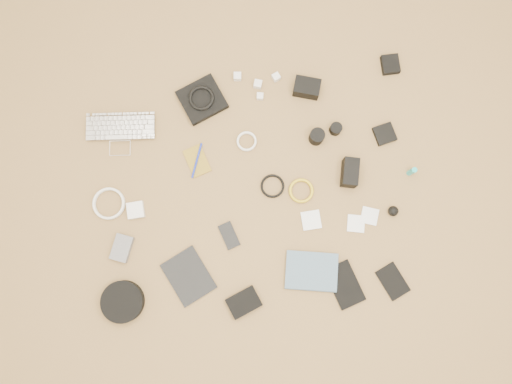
{
  "coord_description": "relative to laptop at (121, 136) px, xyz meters",
  "views": [
    {
      "loc": [
        -0.03,
        -0.29,
        2.16
      ],
      "look_at": [
        0.01,
        -0.0,
        0.02
      ],
      "focal_mm": 35.0,
      "sensor_mm": 36.0,
      "label": 1
    }
  ],
  "objects": [
    {
      "name": "power_brick",
      "position": [
        0.03,
        -0.34,
        0.0
      ],
      "size": [
        0.07,
        0.07,
        0.03
      ],
      "primitive_type": "cube",
      "rotation": [
        0.0,
        0.0,
        0.02
      ],
      "color": "silver",
      "rests_on": "ground"
    },
    {
      "name": "notebook_black_b",
      "position": [
        1.08,
        -0.79,
        -0.01
      ],
      "size": [
        0.14,
        0.16,
        0.01
      ],
      "primitive_type": "cube",
      "rotation": [
        0.0,
        0.0,
        0.39
      ],
      "color": "black",
      "rests_on": "ground"
    },
    {
      "name": "phone",
      "position": [
        0.42,
        -0.5,
        -0.01
      ],
      "size": [
        0.09,
        0.13,
        0.01
      ],
      "primitive_type": "cube",
      "rotation": [
        0.0,
        0.0,
        0.28
      ],
      "color": "black",
      "rests_on": "ground"
    },
    {
      "name": "dslr_camera",
      "position": [
        0.85,
        0.1,
        0.02
      ],
      "size": [
        0.13,
        0.11,
        0.07
      ],
      "primitive_type": "cube",
      "rotation": [
        0.0,
        0.0,
        -0.33
      ],
      "color": "black",
      "rests_on": "ground"
    },
    {
      "name": "cable_white_a",
      "position": [
        0.55,
        -0.1,
        -0.01
      ],
      "size": [
        0.1,
        0.1,
        0.01
      ],
      "primitive_type": "torus",
      "rotation": [
        0.0,
        0.0,
        0.18
      ],
      "color": "silver",
      "rests_on": "ground"
    },
    {
      "name": "laptop",
      "position": [
        0.0,
        0.0,
        0.0
      ],
      "size": [
        0.33,
        0.25,
        0.02
      ],
      "primitive_type": "imported",
      "rotation": [
        0.0,
        0.0,
        -0.11
      ],
      "color": "#BAB9BE",
      "rests_on": "ground"
    },
    {
      "name": "lens_pouch",
      "position": [
        1.24,
        0.16,
        0.0
      ],
      "size": [
        0.08,
        0.09,
        0.03
      ],
      "primitive_type": "cube",
      "rotation": [
        0.0,
        0.0,
        -0.02
      ],
      "color": "black",
      "rests_on": "ground"
    },
    {
      "name": "charger_d",
      "position": [
        0.64,
        0.09,
        0.0
      ],
      "size": [
        0.03,
        0.03,
        0.03
      ],
      "primitive_type": "cube",
      "rotation": [
        0.0,
        0.0,
        -0.2
      ],
      "color": "silver",
      "rests_on": "ground"
    },
    {
      "name": "battery_charger",
      "position": [
        -0.04,
        -0.49,
        0.0
      ],
      "size": [
        0.11,
        0.13,
        0.03
      ],
      "primitive_type": "cube",
      "rotation": [
        0.0,
        0.0,
        -0.41
      ],
      "color": "#5E5E63",
      "rests_on": "ground"
    },
    {
      "name": "headphone_pouch",
      "position": [
        0.38,
        0.11,
        0.0
      ],
      "size": [
        0.23,
        0.22,
        0.03
      ],
      "primitive_type": "cube",
      "rotation": [
        0.0,
        0.0,
        0.36
      ],
      "color": "black",
      "rests_on": "ground"
    },
    {
      "name": "lens_cleaner",
      "position": [
        1.23,
        -0.34,
        0.03
      ],
      "size": [
        0.03,
        0.03,
        0.08
      ],
      "primitive_type": "cylinder",
      "rotation": [
        0.0,
        0.0,
        0.41
      ],
      "color": "#1AA5AB",
      "rests_on": "ground"
    },
    {
      "name": "filter_case_mid",
      "position": [
        0.97,
        -0.53,
        -0.01
      ],
      "size": [
        0.09,
        0.09,
        0.01
      ],
      "primitive_type": "cube",
      "rotation": [
        0.0,
        0.0,
        -0.24
      ],
      "color": "silver",
      "rests_on": "ground"
    },
    {
      "name": "filter_case_left",
      "position": [
        0.78,
        -0.48,
        -0.01
      ],
      "size": [
        0.08,
        0.08,
        0.01
      ],
      "primitive_type": "cube",
      "rotation": [
        0.0,
        0.0,
        0.01
      ],
      "color": "silver",
      "rests_on": "ground"
    },
    {
      "name": "cable_yellow",
      "position": [
        0.75,
        -0.35,
        -0.01
      ],
      "size": [
        0.14,
        0.14,
        0.01
      ],
      "primitive_type": "torus",
      "rotation": [
        0.0,
        0.0,
        0.36
      ],
      "color": "gold",
      "rests_on": "ground"
    },
    {
      "name": "notebook_black_a",
      "position": [
        0.87,
        -0.78,
        -0.01
      ],
      "size": [
        0.16,
        0.21,
        0.01
      ],
      "primitive_type": "cube",
      "rotation": [
        0.0,
        0.0,
        0.28
      ],
      "color": "black",
      "rests_on": "ground"
    },
    {
      "name": "paperback",
      "position": [
        0.73,
        -0.78,
        -0.0
      ],
      "size": [
        0.25,
        0.21,
        0.02
      ],
      "primitive_type": "imported",
      "rotation": [
        0.0,
        0.0,
        1.36
      ],
      "color": "#465E76",
      "rests_on": "ground"
    },
    {
      "name": "headphones",
      "position": [
        0.38,
        0.11,
        0.03
      ],
      "size": [
        0.14,
        0.14,
        0.01
      ],
      "primitive_type": "torus",
      "rotation": [
        0.0,
        0.0,
        0.26
      ],
      "color": "black",
      "rests_on": "headphone_pouch"
    },
    {
      "name": "charger_b",
      "position": [
        0.63,
        0.15,
        0.0
      ],
      "size": [
        0.04,
        0.04,
        0.03
      ],
      "primitive_type": "cube",
      "rotation": [
        0.0,
        0.0,
        -0.35
      ],
      "color": "silver",
      "rests_on": "ground"
    },
    {
      "name": "cable_white_b",
      "position": [
        -0.08,
        -0.29,
        -0.01
      ],
      "size": [
        0.17,
        0.17,
        0.01
      ],
      "primitive_type": "torus",
      "rotation": [
        0.0,
        0.0,
        0.24
      ],
      "color": "silver",
      "rests_on": "ground"
    },
    {
      "name": "charger_c",
      "position": [
        0.72,
        0.17,
        0.0
      ],
      "size": [
        0.04,
        0.04,
        0.03
      ],
      "primitive_type": "cube",
      "rotation": [
        0.0,
        0.0,
        0.39
      ],
      "color": "silver",
      "rests_on": "ground"
    },
    {
      "name": "pen_blue",
      "position": [
        0.32,
        -0.15,
        0.0
      ],
      "size": [
        0.07,
        0.15,
        0.01
      ],
      "primitive_type": "cylinder",
      "rotation": [
        1.57,
        0.0,
        -0.39
      ],
      "color": "#13229B",
      "rests_on": "notebook_olive"
    },
    {
      "name": "headphone_case",
      "position": [
        -0.06,
        -0.71,
        0.01
      ],
      "size": [
        0.19,
        0.19,
        0.05
      ],
      "primitive_type": "cylinder",
      "rotation": [
        0.0,
        0.0,
        -0.09
      ],
      "color": "black",
      "rests_on": "ground"
    },
    {
      "name": "lens_b",
      "position": [
        0.94,
        -0.1,
        0.01
      ],
      "size": [
        0.06,
        0.06,
        0.05
      ],
      "primitive_type": "cylinder",
      "rotation": [
        0.0,
        0.0,
        -0.23
      ],
      "color": "black",
      "rests_on": "ground"
    },
    {
      "name": "charger_a",
      "position": [
        0.55,
        0.2,
        0.0
      ],
      "size": [
        0.04,
        0.04,
        0.03
      ],
      "primitive_type": "cube",
      "rotation": [
        0.0,
        0.0,
        -0.15
      ],
      "color": "silver",
      "rests_on": "ground"
    },
    {
      "name": "filter_case_right",
      "position": [
        1.03,
        -0.5,
        -0.01
      ],
      "size": [
        0.09,
        0.09,
        0.01
      ],
      "primitive_type": "cube",
      "rotation": [
        0.0,
        0.0,
        -0.37
      ],
      "color": "silver",
      "rests_on": "ground"
    },
    {
      "name": "drive_case",
      "position": [
        0.44,
        -0.79,
        0.0
      ],
      "size": [
        0.15,
        0.13,
        0.03
      ],
      "primitive_type": "cube",
      "rotation": [
        0.0,
        0.0,
        0.35
      ],
      "color": "black",
      "rests_on": "ground"
    },
    {
      "name": "notebook_olive",
      "position": [
        0.32,
        -0.15,
        -0.01
      ],
      "size": [
        0.12,
        0.15,
        0.01
      ],
      "primitive_type": "cube",
      "rotation": [
        0.0,
        0.0,
        0.28
      ],
      "color": "olive",
      "rests_on": "ground"
    },
    {
      "name": "card_reader",
      "position": [
        1.16,
        -0.15,
        -0.0
      ],
      "size": [
        0.1,
        0.1,
        0.02
      ],
      "primitive_type": "cube",
      "rotation": [
        0.0,
        0.0,
        0.2
      ],
      "color": "black",
      "rests_on": "ground"
    },
    {
      "name": "cable_black",
      "position": [
        0.63,
        -0.31,
        -0.01
      ],
      "size": [
        0.14,
        0.14,
        0.01
      ],
      "primitive_type": "torus",
      "rotation": [
        0.0,
        0.0,
        -0.43
      ],
      "color": "black",
      "rests_on": "ground"
    },
    {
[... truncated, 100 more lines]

